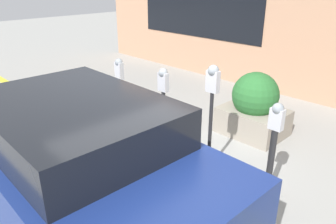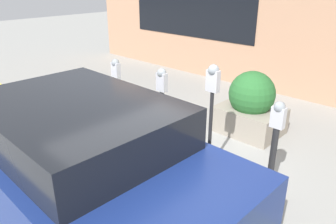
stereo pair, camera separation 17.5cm
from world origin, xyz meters
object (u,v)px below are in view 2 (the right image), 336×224
object	(u,v)px
parking_meter_middle	(162,93)
parked_car_front	(73,153)
parking_meter_second	(212,93)
parking_meter_fourth	(117,83)
planter_box	(251,106)
parking_meter_nearest	(275,139)

from	to	relation	value
parking_meter_middle	parked_car_front	xyz separation A→B (m)	(-0.31, 1.81, -0.21)
parking_meter_second	parking_meter_fourth	distance (m)	2.09
parking_meter_second	parking_meter_middle	world-z (taller)	parking_meter_second
planter_box	parking_meter_middle	bearing A→B (deg)	64.38
planter_box	parking_meter_second	bearing A→B (deg)	98.53
parking_meter_nearest	parked_car_front	size ratio (longest dim) A/B	0.30
parking_meter_second	planter_box	bearing A→B (deg)	-81.47
parking_meter_second	parked_car_front	size ratio (longest dim) A/B	0.36
parking_meter_nearest	parked_car_front	world-z (taller)	parked_car_front
parking_meter_middle	parked_car_front	world-z (taller)	parked_car_front
parking_meter_nearest	parking_meter_fourth	distance (m)	3.05
parking_meter_middle	parked_car_front	bearing A→B (deg)	99.61
parking_meter_second	parked_car_front	xyz separation A→B (m)	(0.66, 1.80, -0.45)
parking_meter_nearest	parking_meter_fourth	xyz separation A→B (m)	(3.05, -0.00, 0.05)
parking_meter_second	parking_meter_middle	size ratio (longest dim) A/B	1.17
parking_meter_middle	parking_meter_fourth	bearing A→B (deg)	2.05
parking_meter_middle	planter_box	distance (m)	1.77
parking_meter_fourth	parked_car_front	distance (m)	2.26
parked_car_front	parking_meter_nearest	bearing A→B (deg)	-131.76
parking_meter_middle	parked_car_front	distance (m)	1.85
parking_meter_second	parked_car_front	bearing A→B (deg)	69.77
parking_meter_second	planter_box	distance (m)	1.72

